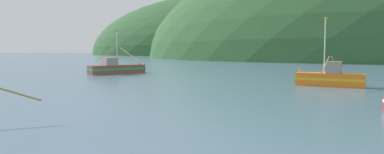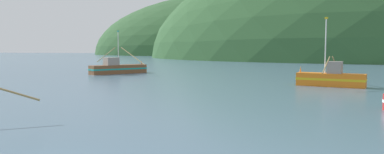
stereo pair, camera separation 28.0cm
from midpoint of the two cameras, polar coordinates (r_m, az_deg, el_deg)
hill_far_left at (r=190.64m, az=26.20°, el=2.81°), size 213.41×170.73×102.95m
hill_mid_right at (r=193.80m, az=9.09°, el=3.23°), size 88.17×70.54×94.93m
hill_far_center at (r=242.41m, az=15.85°, el=3.37°), size 97.50×78.00×82.22m
hill_far_right at (r=272.57m, az=5.56°, el=3.62°), size 207.33×165.87×88.70m
fishing_boat_brown at (r=61.03m, az=-12.08°, el=1.38°), size 13.68×9.32×7.16m
fishing_boat_orange at (r=42.43m, az=20.96°, el=-0.14°), size 7.43×9.34×7.63m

